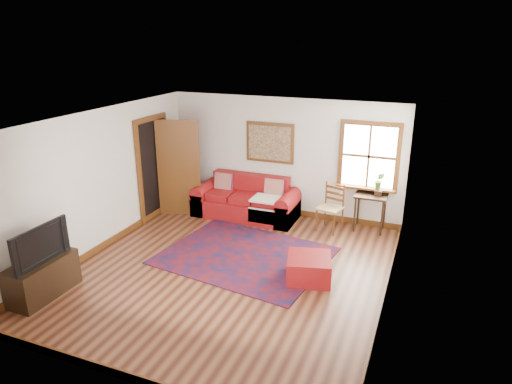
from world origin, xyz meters
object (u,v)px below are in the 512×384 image
at_px(side_table, 371,201).
at_px(red_ottoman, 309,268).
at_px(red_leather_sofa, 247,203).
at_px(ladder_back_chair, 331,206).
at_px(media_cabinet, 43,278).

bearing_deg(side_table, red_ottoman, -104.24).
xyz_separation_m(red_leather_sofa, side_table, (2.55, 0.20, 0.33)).
bearing_deg(ladder_back_chair, side_table, 20.63).
distance_m(red_leather_sofa, media_cabinet, 4.33).
relative_size(red_ottoman, media_cabinet, 0.65).
xyz_separation_m(red_leather_sofa, red_ottoman, (1.96, -2.12, -0.09)).
bearing_deg(red_ottoman, red_leather_sofa, 117.93).
relative_size(ladder_back_chair, media_cabinet, 0.91).
xyz_separation_m(red_leather_sofa, ladder_back_chair, (1.84, -0.07, 0.23)).
relative_size(red_ottoman, ladder_back_chair, 0.72).
xyz_separation_m(red_ottoman, media_cabinet, (-3.54, -1.92, 0.09)).
bearing_deg(media_cabinet, red_ottoman, 28.38).
bearing_deg(red_ottoman, media_cabinet, -166.55).
height_order(red_leather_sofa, side_table, red_leather_sofa).
bearing_deg(red_ottoman, ladder_back_chair, 78.52).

